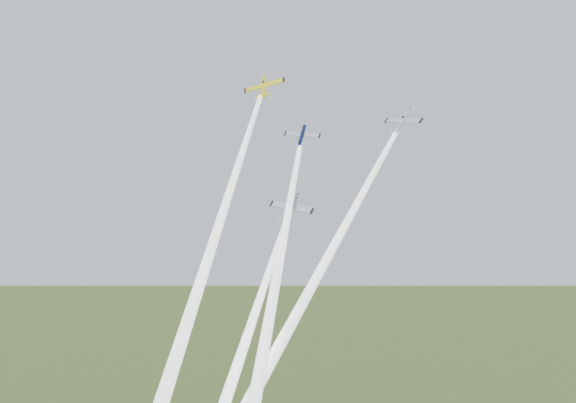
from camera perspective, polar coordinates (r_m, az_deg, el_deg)
The scene contains 8 objects.
plane_yellow at distance 147.84m, azimuth -1.92°, elevation 9.09°, with size 8.78×8.71×1.38m, color yellow, non-canonical shape.
smoke_trail_yellow at distance 120.79m, azimuth -5.53°, elevation -2.01°, with size 2.22×2.22×70.29m, color white, non-canonical shape.
plane_navy at distance 133.68m, azimuth 1.11°, elevation 5.24°, with size 6.78×6.73×1.06m, color #0D133D, non-canonical shape.
smoke_trail_navy at distance 108.09m, azimuth -1.30°, elevation -8.17°, with size 2.22×2.22×70.20m, color white, non-canonical shape.
plane_silver_right at distance 132.12m, azimuth 8.98°, elevation 6.24°, with size 7.67×7.61×1.20m, color silver, non-canonical shape.
smoke_trail_silver_right at distance 110.24m, azimuth 1.67°, elevation -7.14°, with size 2.22×2.22×71.16m, color white, non-canonical shape.
plane_silver_low at distance 126.52m, azimuth 0.18°, elevation -0.58°, with size 8.12×8.05×1.27m, color #AEB5BC, non-canonical shape.
smoke_trail_silver_low at distance 109.81m, azimuth -3.73°, elevation -11.96°, with size 2.22×2.22×53.24m, color white, non-canonical shape.
Camera 1 is at (76.41, -110.69, 88.30)m, focal length 45.00 mm.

